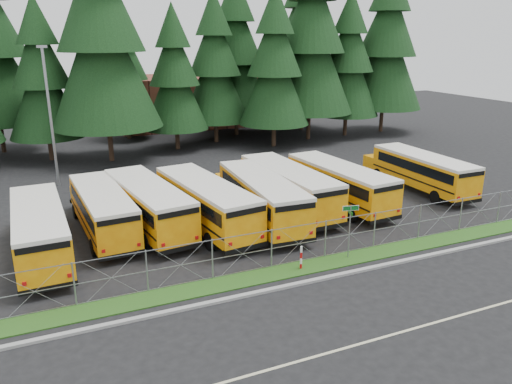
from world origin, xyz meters
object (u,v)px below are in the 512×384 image
bus_5 (286,188)px  light_standard (50,112)px  striped_bollard (301,258)px  bus_0 (40,232)px  bus_1 (102,211)px  bus_4 (260,199)px  bus_6 (336,185)px  bus_3 (203,204)px  bus_2 (146,206)px  bus_east (419,172)px  street_sign (350,220)px

bus_5 → light_standard: size_ratio=1.07×
striped_bollard → light_standard: 22.57m
bus_0 → bus_1: (3.29, 2.01, -0.05)m
bus_0 → bus_4: bearing=-0.6°
bus_6 → bus_0: bearing=178.3°
bus_1 → bus_3: (5.53, -1.41, 0.11)m
bus_2 → bus_east: bus_2 is taller
bus_2 → bus_6: bus_2 is taller
bus_1 → bus_east: bearing=-5.1°
bus_5 → bus_east: (10.80, -0.04, -0.08)m
bus_1 → bus_6: 14.85m
bus_0 → bus_2: bearing=15.2°
bus_1 → bus_6: size_ratio=0.95×
bus_0 → bus_3: size_ratio=0.96×
bus_2 → bus_5: bus_5 is taller
bus_3 → striped_bollard: 7.66m
street_sign → bus_0: bearing=155.7°
bus_1 → striped_bollard: bearing=-50.4°
bus_4 → striped_bollard: bus_4 is taller
bus_0 → light_standard: light_standard is taller
bus_2 → bus_3: 3.28m
bus_3 → light_standard: light_standard is taller
bus_6 → striped_bollard: (-6.73, -7.58, -0.78)m
bus_0 → bus_5: (14.62, 1.46, 0.06)m
bus_6 → light_standard: (-16.66, 12.08, 4.12)m
bus_5 → striped_bollard: size_ratio=9.04×
bus_0 → bus_6: (18.10, 1.00, 0.02)m
bus_2 → bus_5: (8.88, -0.30, 0.04)m
bus_4 → bus_6: (5.85, 0.75, -0.04)m
light_standard → bus_3: bearing=-59.4°
bus_east → striped_bollard: bus_east is taller
bus_0 → bus_4: size_ratio=0.96×
striped_bollard → bus_0: bearing=149.9°
bus_5 → bus_east: bearing=-2.5°
light_standard → street_sign: bearing=-56.8°
bus_4 → bus_0: bearing=-176.1°
bus_1 → bus_4: bus_4 is taller
bus_5 → bus_east: 10.80m
bus_0 → bus_2: bus_2 is taller
bus_1 → bus_3: size_ratio=0.92×
bus_0 → striped_bollard: bus_0 is taller
bus_5 → bus_4: bearing=-155.4°
bus_5 → light_standard: (-13.18, 11.62, 4.08)m
street_sign → striped_bollard: street_sign is taller
bus_2 → bus_east: 19.68m
light_standard → bus_east: bearing=-25.9°
bus_6 → striped_bollard: 10.17m
bus_4 → bus_6: bus_4 is taller
street_sign → bus_5: bearing=86.8°
bus_0 → bus_east: bus_0 is taller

